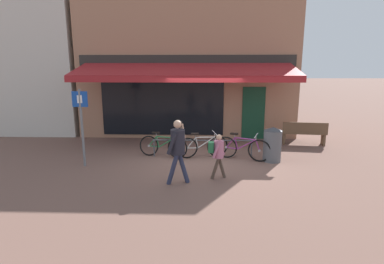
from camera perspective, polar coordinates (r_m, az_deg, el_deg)
ground_plane at (r=9.26m, az=2.30°, el=-5.67°), size 160.00×160.00×0.00m
shop_front at (r=13.47m, az=-0.70°, el=13.45°), size 8.90×4.97×6.31m
neighbour_building at (r=16.11m, az=-28.69°, el=11.52°), size 5.58×4.00×6.14m
bike_rack_rail at (r=9.64m, az=2.03°, el=-2.05°), size 3.25×0.04×0.57m
bicycle_green at (r=9.72m, az=-5.57°, el=-2.66°), size 1.63×0.56×0.82m
bicycle_silver at (r=9.58m, az=1.98°, el=-2.75°), size 1.66×0.56×0.84m
bicycle_purple at (r=9.46m, az=9.55°, el=-3.04°), size 1.68×0.80×0.86m
pedestrian_adult at (r=7.30m, az=-2.73°, el=-2.50°), size 0.60×0.52×1.62m
pedestrian_child at (r=7.73m, az=4.89°, el=-3.64°), size 0.49×0.39×1.18m
litter_bin at (r=9.50m, az=15.07°, el=-2.25°), size 0.56×0.56×1.07m
parking_sign at (r=9.09m, az=-20.31°, el=2.23°), size 0.44×0.07×2.25m
park_bench at (r=11.93m, az=20.57°, el=-0.11°), size 1.64×0.61×0.87m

